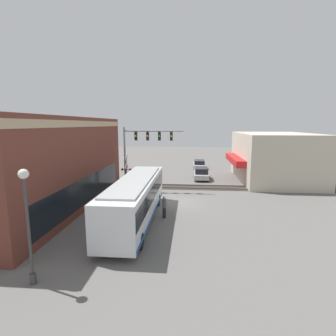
{
  "coord_description": "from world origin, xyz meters",
  "views": [
    {
      "loc": [
        -23.41,
        -1.18,
        7.16
      ],
      "look_at": [
        4.64,
        1.26,
        2.43
      ],
      "focal_mm": 28.0,
      "sensor_mm": 36.0,
      "label": 1
    }
  ],
  "objects_px": {
    "pedestrian_at_crossing": "(136,182)",
    "parked_car_silver": "(201,174)",
    "parked_car_white": "(199,164)",
    "crossing_signal": "(126,169)",
    "streetlamp": "(27,218)",
    "pedestrian_near_bus": "(164,207)",
    "city_bus": "(136,198)"
  },
  "relations": [
    {
      "from": "pedestrian_at_crossing",
      "to": "pedestrian_near_bus",
      "type": "relative_size",
      "value": 1.04
    },
    {
      "from": "city_bus",
      "to": "pedestrian_near_bus",
      "type": "height_order",
      "value": "city_bus"
    },
    {
      "from": "parked_car_white",
      "to": "pedestrian_at_crossing",
      "type": "bearing_deg",
      "value": 154.09
    },
    {
      "from": "pedestrian_at_crossing",
      "to": "pedestrian_near_bus",
      "type": "xyz_separation_m",
      "value": [
        -8.24,
        -3.92,
        -0.04
      ]
    },
    {
      "from": "parked_car_white",
      "to": "pedestrian_near_bus",
      "type": "bearing_deg",
      "value": 171.72
    },
    {
      "from": "parked_car_white",
      "to": "pedestrian_near_bus",
      "type": "xyz_separation_m",
      "value": [
        -23.29,
        3.39,
        0.23
      ]
    },
    {
      "from": "pedestrian_near_bus",
      "to": "pedestrian_at_crossing",
      "type": "bearing_deg",
      "value": 25.44
    },
    {
      "from": "city_bus",
      "to": "pedestrian_at_crossing",
      "type": "height_order",
      "value": "city_bus"
    },
    {
      "from": "parked_car_white",
      "to": "pedestrian_at_crossing",
      "type": "xyz_separation_m",
      "value": [
        -15.05,
        7.31,
        0.27
      ]
    },
    {
      "from": "parked_car_silver",
      "to": "parked_car_white",
      "type": "bearing_deg",
      "value": 0.0
    },
    {
      "from": "crossing_signal",
      "to": "streetlamp",
      "type": "distance_m",
      "value": 17.23
    },
    {
      "from": "city_bus",
      "to": "parked_car_white",
      "type": "height_order",
      "value": "city_bus"
    },
    {
      "from": "crossing_signal",
      "to": "parked_car_white",
      "type": "bearing_deg",
      "value": -29.01
    },
    {
      "from": "crossing_signal",
      "to": "pedestrian_at_crossing",
      "type": "relative_size",
      "value": 2.12
    },
    {
      "from": "parked_car_silver",
      "to": "pedestrian_at_crossing",
      "type": "height_order",
      "value": "pedestrian_at_crossing"
    },
    {
      "from": "city_bus",
      "to": "parked_car_silver",
      "type": "distance_m",
      "value": 16.78
    },
    {
      "from": "streetlamp",
      "to": "pedestrian_at_crossing",
      "type": "height_order",
      "value": "streetlamp"
    },
    {
      "from": "crossing_signal",
      "to": "streetlamp",
      "type": "height_order",
      "value": "streetlamp"
    },
    {
      "from": "crossing_signal",
      "to": "streetlamp",
      "type": "relative_size",
      "value": 0.72
    },
    {
      "from": "city_bus",
      "to": "streetlamp",
      "type": "bearing_deg",
      "value": 159.23
    },
    {
      "from": "city_bus",
      "to": "pedestrian_at_crossing",
      "type": "relative_size",
      "value": 6.89
    },
    {
      "from": "city_bus",
      "to": "crossing_signal",
      "type": "relative_size",
      "value": 3.25
    },
    {
      "from": "crossing_signal",
      "to": "parked_car_white",
      "type": "distance_m",
      "value": 17.29
    },
    {
      "from": "streetlamp",
      "to": "parked_car_silver",
      "type": "xyz_separation_m",
      "value": [
        23.91,
        -8.46,
        -2.44
      ]
    },
    {
      "from": "crossing_signal",
      "to": "parked_car_silver",
      "type": "relative_size",
      "value": 0.79
    },
    {
      "from": "pedestrian_near_bus",
      "to": "parked_car_silver",
      "type": "bearing_deg",
      "value": -12.79
    },
    {
      "from": "city_bus",
      "to": "pedestrian_at_crossing",
      "type": "bearing_deg",
      "value": 11.78
    },
    {
      "from": "city_bus",
      "to": "crossing_signal",
      "type": "xyz_separation_m",
      "value": [
        9.15,
        2.95,
        0.5
      ]
    },
    {
      "from": "streetlamp",
      "to": "pedestrian_at_crossing",
      "type": "relative_size",
      "value": 2.95
    },
    {
      "from": "city_bus",
      "to": "streetlamp",
      "type": "distance_m",
      "value": 8.72
    },
    {
      "from": "parked_car_silver",
      "to": "pedestrian_near_bus",
      "type": "xyz_separation_m",
      "value": [
        -14.93,
        3.39,
        0.16
      ]
    },
    {
      "from": "pedestrian_at_crossing",
      "to": "parked_car_silver",
      "type": "bearing_deg",
      "value": -47.52
    }
  ]
}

